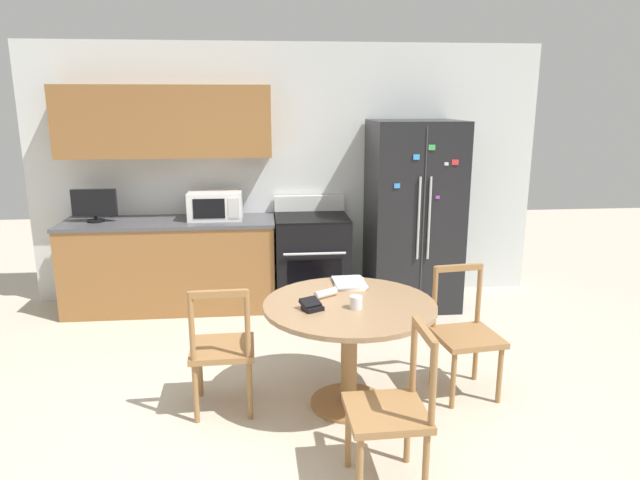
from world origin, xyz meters
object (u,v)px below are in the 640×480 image
dining_chair_left (222,350)px  candle_glass (356,303)px  dining_chair_near (392,411)px  refrigerator (413,215)px  oven_range (312,260)px  wallet (311,306)px  countertop_tv (94,204)px  microwave (215,205)px  dining_chair_right (465,335)px

dining_chair_left → candle_glass: bearing=-9.7°
dining_chair_near → refrigerator: bearing=-17.8°
refrigerator → dining_chair_near: size_ratio=2.05×
refrigerator → oven_range: 1.11m
wallet → dining_chair_left: bearing=168.9°
refrigerator → candle_glass: bearing=-113.7°
countertop_tv → candle_glass: size_ratio=5.00×
oven_range → candle_glass: 2.14m
countertop_tv → dining_chair_near: 3.73m
refrigerator → microwave: size_ratio=3.58×
countertop_tv → dining_chair_near: size_ratio=0.46×
oven_range → dining_chair_near: size_ratio=1.20×
dining_chair_right → dining_chair_near: (-0.74, -0.95, 0.00)m
candle_glass → wallet: bearing=178.5°
dining_chair_near → wallet: dining_chair_near is taller
dining_chair_left → wallet: (0.58, -0.11, 0.33)m
oven_range → dining_chair_near: 2.86m
dining_chair_right → oven_range: bearing=-71.1°
microwave → candle_glass: size_ratio=6.23×
oven_range → wallet: size_ratio=6.46×
dining_chair_right → dining_chair_near: size_ratio=1.00×
oven_range → microwave: (-0.94, 0.06, 0.57)m
dining_chair_right → wallet: dining_chair_right is taller
candle_glass → countertop_tv: bearing=135.7°
dining_chair_left → dining_chair_right: bearing=1.2°
countertop_tv → dining_chair_right: 3.64m
countertop_tv → dining_chair_left: countertop_tv is taller
dining_chair_right → candle_glass: 0.91m
oven_range → wallet: (-0.18, -2.11, 0.30)m
wallet → oven_range: bearing=85.2°
candle_glass → wallet: (-0.29, 0.01, -0.01)m
candle_glass → dining_chair_near: bearing=-84.0°
microwave → dining_chair_near: size_ratio=0.57×
dining_chair_near → wallet: (-0.37, 0.75, 0.33)m
dining_chair_right → candle_glass: size_ratio=10.86×
countertop_tv → dining_chair_right: bearing=-32.8°
candle_glass → oven_range: bearing=93.0°
microwave → dining_chair_left: bearing=-84.9°
candle_glass → microwave: bearing=115.9°
dining_chair_near → candle_glass: size_ratio=10.86×
dining_chair_right → candle_glass: dining_chair_right is taller
dining_chair_left → candle_glass: (0.87, -0.12, 0.34)m
countertop_tv → wallet: size_ratio=2.48×
countertop_tv → wallet: 2.88m
dining_chair_left → oven_range: bearing=67.4°
dining_chair_right → dining_chair_left: same height
oven_range → refrigerator: bearing=-3.7°
dining_chair_near → dining_chair_right: bearing=-39.2°
dining_chair_left → dining_chair_near: bearing=-44.0°
refrigerator → microwave: (-1.95, 0.12, 0.11)m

